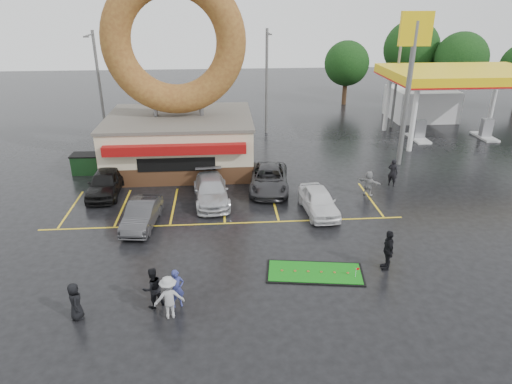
{
  "coord_description": "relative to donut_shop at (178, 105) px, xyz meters",
  "views": [
    {
      "loc": [
        0.0,
        -18.99,
        11.62
      ],
      "look_at": [
        1.66,
        2.57,
        2.2
      ],
      "focal_mm": 32.0,
      "sensor_mm": 36.0,
      "label": 1
    }
  ],
  "objects": [
    {
      "name": "ground",
      "position": [
        3.0,
        -12.97,
        -4.46
      ],
      "size": [
        120.0,
        120.0,
        0.0
      ],
      "primitive_type": "plane",
      "color": "black",
      "rests_on": "ground"
    },
    {
      "name": "donut_shop",
      "position": [
        0.0,
        0.0,
        0.0
      ],
      "size": [
        10.2,
        8.7,
        13.5
      ],
      "color": "#472B19",
      "rests_on": "ground"
    },
    {
      "name": "gas_station",
      "position": [
        23.0,
        7.97,
        -0.77
      ],
      "size": [
        12.3,
        13.65,
        5.9
      ],
      "color": "silver",
      "rests_on": "ground"
    },
    {
      "name": "shell_sign",
      "position": [
        16.0,
        -0.97,
        2.91
      ],
      "size": [
        2.2,
        0.36,
        10.6
      ],
      "color": "slate",
      "rests_on": "ground"
    },
    {
      "name": "streetlight_left",
      "position": [
        -7.0,
        6.95,
        0.32
      ],
      "size": [
        0.4,
        2.21,
        9.0
      ],
      "color": "slate",
      "rests_on": "ground"
    },
    {
      "name": "streetlight_mid",
      "position": [
        7.0,
        7.95,
        0.32
      ],
      "size": [
        0.4,
        2.21,
        9.0
      ],
      "color": "slate",
      "rests_on": "ground"
    },
    {
      "name": "streetlight_right",
      "position": [
        19.0,
        8.95,
        0.32
      ],
      "size": [
        0.4,
        2.21,
        9.0
      ],
      "color": "slate",
      "rests_on": "ground"
    },
    {
      "name": "tree_far_a",
      "position": [
        29.0,
        17.03,
        0.72
      ],
      "size": [
        5.6,
        5.6,
        8.0
      ],
      "color": "#332114",
      "rests_on": "ground"
    },
    {
      "name": "tree_far_c",
      "position": [
        25.0,
        21.03,
        1.37
      ],
      "size": [
        6.3,
        6.3,
        9.0
      ],
      "color": "#332114",
      "rests_on": "ground"
    },
    {
      "name": "tree_far_d",
      "position": [
        17.0,
        19.03,
        0.07
      ],
      "size": [
        4.9,
        4.9,
        7.0
      ],
      "color": "#332114",
      "rests_on": "ground"
    },
    {
      "name": "car_black",
      "position": [
        -4.37,
        -4.97,
        -3.68
      ],
      "size": [
        1.89,
        4.63,
        1.57
      ],
      "primitive_type": "imported",
      "rotation": [
        0.0,
        0.0,
        0.01
      ],
      "color": "black",
      "rests_on": "ground"
    },
    {
      "name": "car_dgrey",
      "position": [
        -1.46,
        -9.47,
        -3.79
      ],
      "size": [
        1.89,
        4.26,
        1.36
      ],
      "primitive_type": "imported",
      "rotation": [
        0.0,
        0.0,
        -0.11
      ],
      "color": "#2F2F32",
      "rests_on": "ground"
    },
    {
      "name": "car_silver",
      "position": [
        2.24,
        -6.56,
        -3.75
      ],
      "size": [
        2.4,
        5.05,
        1.42
      ],
      "primitive_type": "imported",
      "rotation": [
        0.0,
        0.0,
        0.08
      ],
      "color": "#ADAEB3",
      "rests_on": "ground"
    },
    {
      "name": "car_grey",
      "position": [
        5.9,
        -4.97,
        -3.74
      ],
      "size": [
        2.95,
        5.46,
        1.45
      ],
      "primitive_type": "imported",
      "rotation": [
        0.0,
        0.0,
        -0.1
      ],
      "color": "#2F2F31",
      "rests_on": "ground"
    },
    {
      "name": "car_white",
      "position": [
        8.41,
        -8.56,
        -3.75
      ],
      "size": [
        2.03,
        4.33,
        1.43
      ],
      "primitive_type": "imported",
      "rotation": [
        0.0,
        0.0,
        0.08
      ],
      "color": "silver",
      "rests_on": "ground"
    },
    {
      "name": "person_blue",
      "position": [
        1.01,
        -16.64,
        -3.64
      ],
      "size": [
        0.69,
        0.54,
        1.65
      ],
      "primitive_type": "imported",
      "rotation": [
        0.0,
        0.0,
        0.28
      ],
      "color": "navy",
      "rests_on": "ground"
    },
    {
      "name": "person_blackjkt",
      "position": [
        0.05,
        -16.58,
        -3.6
      ],
      "size": [
        1.07,
        1.01,
        1.74
      ],
      "primitive_type": "imported",
      "rotation": [
        0.0,
        0.0,
        3.7
      ],
      "color": "black",
      "rests_on": "ground"
    },
    {
      "name": "person_hoodie",
      "position": [
        0.77,
        -17.31,
        -3.56
      ],
      "size": [
        1.28,
        0.89,
        1.81
      ],
      "primitive_type": "imported",
      "rotation": [
        0.0,
        0.0,
        3.34
      ],
      "color": "#999A9C",
      "rests_on": "ground"
    },
    {
      "name": "person_bystander",
      "position": [
        -2.83,
        -17.11,
        -3.68
      ],
      "size": [
        0.7,
        0.88,
        1.56
      ],
      "primitive_type": "imported",
      "rotation": [
        0.0,
        0.0,
        1.88
      ],
      "color": "black",
      "rests_on": "ground"
    },
    {
      "name": "person_cameraman",
      "position": [
        10.34,
        -14.58,
        -3.5
      ],
      "size": [
        0.57,
        1.17,
        1.94
      ],
      "primitive_type": "imported",
      "rotation": [
        0.0,
        0.0,
        -1.66
      ],
      "color": "black",
      "rests_on": "ground"
    },
    {
      "name": "person_walker_near",
      "position": [
        12.01,
        -6.35,
        -3.67
      ],
      "size": [
        1.41,
        1.33,
        1.59
      ],
      "primitive_type": "imported",
      "rotation": [
        0.0,
        0.0,
        2.41
      ],
      "color": "gray",
      "rests_on": "ground"
    },
    {
      "name": "person_walker_far",
      "position": [
        14.03,
        -4.97,
        -3.54
      ],
      "size": [
        0.8,
        0.78,
        1.85
      ],
      "primitive_type": "imported",
      "rotation": [
        0.0,
        0.0,
        2.39
      ],
      "color": "black",
      "rests_on": "ground"
    },
    {
      "name": "dumpster",
      "position": [
        -6.57,
        -1.05,
        -3.81
      ],
      "size": [
        1.82,
        1.24,
        1.3
      ],
      "primitive_type": "cube",
      "rotation": [
        0.0,
        0.0,
        -0.02
      ],
      "color": "#173D1A",
      "rests_on": "ground"
    },
    {
      "name": "putting_green",
      "position": [
        7.0,
        -14.76,
        -4.43
      ],
      "size": [
        4.58,
        2.49,
        0.54
      ],
      "color": "black",
      "rests_on": "ground"
    }
  ]
}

